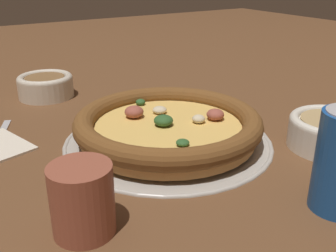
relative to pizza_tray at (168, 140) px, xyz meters
name	(u,v)px	position (x,y,z in m)	size (l,w,h in m)	color
ground_plane	(168,142)	(0.00, 0.00, 0.00)	(3.00, 3.00, 0.00)	brown
pizza_tray	(168,140)	(0.00, 0.00, 0.00)	(0.34, 0.34, 0.01)	#B7B2A8
pizza	(168,125)	(0.00, 0.00, 0.03)	(0.30, 0.30, 0.04)	#BC7F42
bowl_near	(332,131)	(-0.21, 0.15, 0.02)	(0.13, 0.13, 0.05)	silver
bowl_far	(46,85)	(0.10, -0.34, 0.02)	(0.12, 0.12, 0.05)	beige
drinking_cup	(82,200)	(0.20, 0.15, 0.04)	(0.07, 0.07, 0.08)	brown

